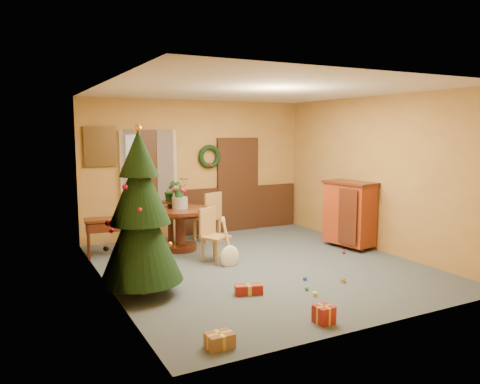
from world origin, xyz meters
TOP-DOWN VIEW (x-y plane):
  - room_envelope at (0.21, 2.70)m, footprint 5.50×5.50m
  - dining_table at (-0.83, 1.60)m, footprint 1.16×1.16m
  - urn at (-0.83, 1.60)m, footprint 0.30×0.30m
  - centerpiece_plant at (-0.83, 1.60)m, footprint 0.33×0.29m
  - chair_near at (-0.60, 0.63)m, footprint 0.54×0.54m
  - chair_far at (-0.04, 2.04)m, footprint 0.56×0.56m
  - guitar at (-0.47, 0.21)m, footprint 0.46×0.58m
  - plant_stand at (-0.93, 1.87)m, footprint 0.35×0.35m
  - stand_plant at (-0.93, 1.87)m, footprint 0.24×0.21m
  - christmas_tree at (-2.15, -0.47)m, footprint 1.13×1.13m
  - writing_desk at (-2.15, 1.79)m, footprint 0.82×0.48m
  - sideboard at (2.15, 0.30)m, footprint 0.69×1.08m
  - gift_a at (-1.86, -2.40)m, footprint 0.29×0.22m
  - gift_b at (-0.51, -2.40)m, footprint 0.22×0.22m
  - gift_c at (-1.52, 0.10)m, footprint 0.26×0.29m
  - gift_d at (-0.83, -1.13)m, footprint 0.41×0.26m
  - toy_a at (0.23, -0.98)m, footprint 0.09×0.09m
  - toy_b at (-0.03, -1.37)m, footprint 0.06×0.06m
  - toy_c at (-0.05, -1.61)m, footprint 0.08×0.09m
  - toy_d at (1.75, -0.05)m, footprint 0.06×0.06m
  - toy_e at (0.66, -1.34)m, footprint 0.09×0.09m

SIDE VIEW (x-z plane):
  - toy_a at x=0.23m, z-range 0.00..0.05m
  - toy_c at x=-0.05m, z-range 0.00..0.05m
  - toy_e at x=0.66m, z-range 0.00..0.05m
  - toy_b at x=-0.03m, z-range 0.00..0.06m
  - toy_d at x=1.75m, z-range 0.00..0.06m
  - gift_c at x=-1.52m, z-range 0.00..0.13m
  - gift_d at x=-0.83m, z-range 0.00..0.13m
  - gift_a at x=-1.86m, z-range 0.00..0.15m
  - gift_b at x=-0.51m, z-range 0.00..0.21m
  - guitar at x=-0.47m, z-range 0.01..0.79m
  - chair_near at x=-0.60m, z-range 0.03..0.96m
  - writing_desk at x=-2.15m, z-range 0.18..0.87m
  - chair_far at x=-0.04m, z-range 0.04..1.05m
  - dining_table at x=-0.83m, z-range 0.16..0.96m
  - plant_stand at x=-0.93m, z-range 0.11..1.03m
  - sideboard at x=2.15m, z-range 0.05..1.33m
  - urn at x=-0.83m, z-range 0.80..1.02m
  - christmas_tree at x=-2.15m, z-range -0.06..2.28m
  - stand_plant at x=-0.93m, z-range 0.91..1.32m
  - room_envelope at x=0.21m, z-range -1.63..3.87m
  - centerpiece_plant at x=-0.83m, z-range 1.02..1.38m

